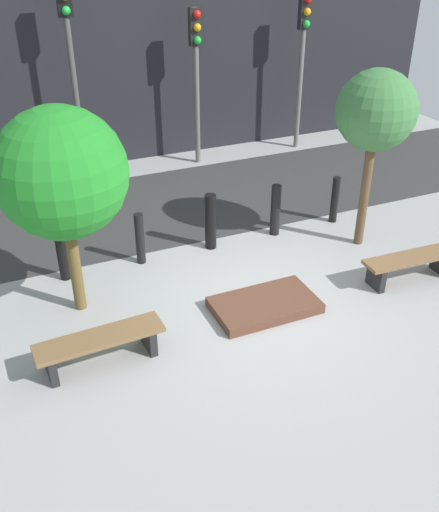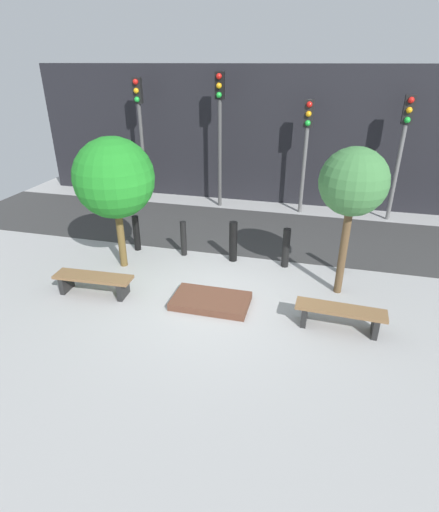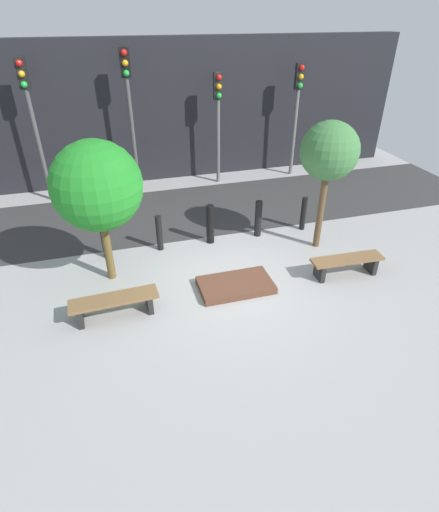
{
  "view_description": "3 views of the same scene",
  "coord_description": "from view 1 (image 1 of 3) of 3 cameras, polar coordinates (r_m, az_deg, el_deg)",
  "views": [
    {
      "loc": [
        -3.41,
        -6.25,
        4.99
      ],
      "look_at": [
        -0.58,
        0.22,
        0.86
      ],
      "focal_mm": 40.0,
      "sensor_mm": 36.0,
      "label": 1
    },
    {
      "loc": [
        1.87,
        -6.77,
        4.47
      ],
      "look_at": [
        0.07,
        0.28,
        0.9
      ],
      "focal_mm": 28.0,
      "sensor_mm": 36.0,
      "label": 2
    },
    {
      "loc": [
        -2.25,
        -6.66,
        5.08
      ],
      "look_at": [
        -0.31,
        0.01,
        0.77
      ],
      "focal_mm": 28.0,
      "sensor_mm": 36.0,
      "label": 3
    }
  ],
  "objects": [
    {
      "name": "tree_behind_right_bench",
      "position": [
        9.72,
        15.38,
        13.69
      ],
      "size": [
        1.31,
        1.31,
        3.07
      ],
      "color": "brown",
      "rests_on": "ground"
    },
    {
      "name": "ground_plane",
      "position": [
        8.7,
        4.07,
        -4.8
      ],
      "size": [
        18.0,
        18.0,
        0.0
      ],
      "primitive_type": "plane",
      "color": "#9F9F9F"
    },
    {
      "name": "bollard_far_right",
      "position": [
        11.09,
        11.45,
        5.54
      ],
      "size": [
        0.15,
        0.15,
        0.91
      ],
      "primitive_type": "cylinder",
      "color": "black",
      "rests_on": "ground"
    },
    {
      "name": "bollard_center",
      "position": [
        9.92,
        -0.89,
        3.45
      ],
      "size": [
        0.2,
        0.2,
        1.01
      ],
      "primitive_type": "cylinder",
      "color": "black",
      "rests_on": "ground"
    },
    {
      "name": "traffic_light_east",
      "position": [
        14.49,
        8.34,
        20.17
      ],
      "size": [
        0.28,
        0.27,
        3.63
      ],
      "color": "slate",
      "rests_on": "ground"
    },
    {
      "name": "traffic_light_mid_east",
      "position": [
        13.31,
        -2.33,
        19.07
      ],
      "size": [
        0.28,
        0.27,
        3.46
      ],
      "color": "#5E5E5E",
      "rests_on": "ground"
    },
    {
      "name": "tree_behind_left_bench",
      "position": [
        7.85,
        -15.54,
        7.89
      ],
      "size": [
        1.79,
        1.79,
        3.05
      ],
      "color": "brown",
      "rests_on": "ground"
    },
    {
      "name": "road_strip",
      "position": [
        11.81,
        -4.62,
        5.24
      ],
      "size": [
        18.0,
        3.45,
        0.01
      ],
      "primitive_type": "cube",
      "color": "#353535",
      "rests_on": "ground"
    },
    {
      "name": "bench_left",
      "position": [
        7.59,
        -11.84,
        -8.57
      ],
      "size": [
        1.68,
        0.5,
        0.43
      ],
      "rotation": [
        0.0,
        0.0,
        0.05
      ],
      "color": "black",
      "rests_on": "ground"
    },
    {
      "name": "bollard_far_left",
      "position": [
        9.38,
        -15.47,
        0.25
      ],
      "size": [
        0.17,
        0.17,
        0.93
      ],
      "primitive_type": "cylinder",
      "color": "black",
      "rests_on": "ground"
    },
    {
      "name": "bollard_right",
      "position": [
        10.44,
        5.61,
        4.59
      ],
      "size": [
        0.18,
        0.18,
        0.97
      ],
      "primitive_type": "cylinder",
      "color": "black",
      "rests_on": "ground"
    },
    {
      "name": "bollard_left",
      "position": [
        9.59,
        -7.97,
        1.73
      ],
      "size": [
        0.15,
        0.15,
        0.9
      ],
      "primitive_type": "cylinder",
      "color": "black",
      "rests_on": "ground"
    },
    {
      "name": "planter_bed",
      "position": [
        8.55,
        4.54,
        -4.91
      ],
      "size": [
        1.55,
        0.9,
        0.15
      ],
      "primitive_type": "cube",
      "color": "brown",
      "rests_on": "ground"
    },
    {
      "name": "building_facade",
      "position": [
        13.91,
        -9.47,
        18.36
      ],
      "size": [
        16.2,
        0.5,
        4.4
      ],
      "primitive_type": "cube",
      "color": "black",
      "rests_on": "ground"
    },
    {
      "name": "bench_right",
      "position": [
        9.58,
        18.56,
        -0.66
      ],
      "size": [
        1.63,
        0.47,
        0.44
      ],
      "rotation": [
        0.0,
        0.0,
        -0.05
      ],
      "color": "black",
      "rests_on": "ground"
    },
    {
      "name": "traffic_light_mid_west",
      "position": [
        12.51,
        -14.73,
        19.62
      ],
      "size": [
        0.28,
        0.27,
        4.19
      ],
      "color": "#484848",
      "rests_on": "ground"
    }
  ]
}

